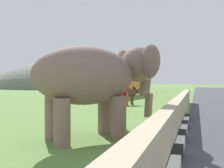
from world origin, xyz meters
name	(u,v)px	position (x,y,z in m)	size (l,w,h in m)	color
barrier_parapet	(164,135)	(2.00, 4.37, 0.50)	(28.00, 0.36, 1.00)	tan
elephant	(97,77)	(3.21, 6.49, 1.82)	(3.88, 3.78, 2.81)	#7D605A
person_handler	(122,103)	(4.68, 6.15, 0.93)	(0.49, 0.56, 1.66)	navy
bus_orange	(112,77)	(20.70, 12.06, 2.08)	(8.88, 4.00, 3.50)	orange
bus_red	(130,78)	(33.18, 13.37, 2.08)	(9.36, 4.61, 3.50)	#B21E1E
cow_near	(126,92)	(12.97, 8.34, 0.87)	(1.26, 1.86, 1.23)	#473323
hill_east	(77,87)	(55.00, 33.81, 0.00)	(45.15, 36.12, 14.14)	slate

